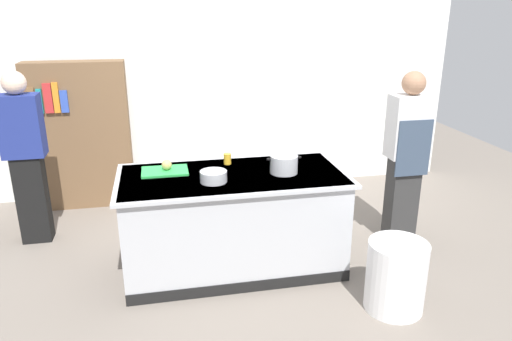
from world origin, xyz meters
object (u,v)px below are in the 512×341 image
object	(u,v)px
trash_bin	(396,276)
person_chef	(406,155)
stock_pot	(284,164)
person_guest	(26,155)
bookshelf	(81,136)
mixing_bowl	(214,176)
onion	(167,165)
juice_cup	(228,159)

from	to	relation	value
trash_bin	person_chef	bearing A→B (deg)	61.11
stock_pot	person_guest	size ratio (longest dim) A/B	0.18
stock_pot	bookshelf	bearing A→B (deg)	136.37
trash_bin	stock_pot	bearing A→B (deg)	129.25
trash_bin	person_guest	bearing A→B (deg)	148.88
stock_pot	mixing_bowl	distance (m)	0.64
onion	person_chef	xyz separation A→B (m)	(2.28, -0.02, -0.05)
stock_pot	mixing_bowl	bearing A→B (deg)	-170.82
stock_pot	person_chef	world-z (taller)	person_chef
bookshelf	juice_cup	bearing A→B (deg)	-45.25
trash_bin	person_guest	world-z (taller)	person_guest
mixing_bowl	trash_bin	world-z (taller)	mixing_bowl
person_chef	stock_pot	bearing A→B (deg)	82.56
stock_pot	juice_cup	world-z (taller)	stock_pot
onion	mixing_bowl	xyz separation A→B (m)	(0.37, -0.33, -0.02)
onion	juice_cup	world-z (taller)	onion
juice_cup	person_guest	distance (m)	1.99
onion	trash_bin	world-z (taller)	onion
stock_pot	trash_bin	xyz separation A→B (m)	(0.69, -0.85, -0.69)
stock_pot	person_guest	xyz separation A→B (m)	(-2.33, 0.98, -0.07)
stock_pot	juice_cup	size ratio (longest dim) A/B	3.06
juice_cup	onion	bearing A→B (deg)	-168.82
mixing_bowl	trash_bin	distance (m)	1.66
trash_bin	person_guest	size ratio (longest dim) A/B	0.33
onion	person_guest	world-z (taller)	person_guest
stock_pot	juice_cup	distance (m)	0.56
onion	juice_cup	size ratio (longest dim) A/B	0.90
stock_pot	person_chef	distance (m)	1.29
trash_bin	bookshelf	distance (m)	3.81
stock_pot	trash_bin	distance (m)	1.30
onion	trash_bin	bearing A→B (deg)	-32.48
person_guest	juice_cup	bearing A→B (deg)	72.51
juice_cup	bookshelf	distance (m)	2.12
mixing_bowl	bookshelf	distance (m)	2.35
person_guest	mixing_bowl	bearing A→B (deg)	58.81
onion	stock_pot	xyz separation A→B (m)	(1.00, -0.23, 0.01)
mixing_bowl	stock_pot	bearing A→B (deg)	9.18
juice_cup	trash_bin	bearing A→B (deg)	-46.27
onion	juice_cup	distance (m)	0.57
person_guest	onion	bearing A→B (deg)	61.85
juice_cup	trash_bin	world-z (taller)	juice_cup
stock_pot	bookshelf	size ratio (longest dim) A/B	0.18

